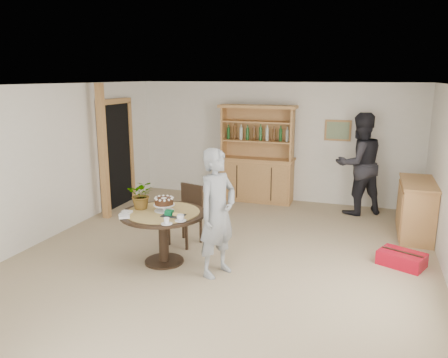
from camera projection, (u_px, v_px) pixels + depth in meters
ground at (221, 261)px, 6.35m from camera, size 7.00×7.00×0.00m
room_shell at (221, 142)px, 5.95m from camera, size 6.04×7.04×2.52m
doorway at (116, 152)px, 8.85m from camera, size 0.13×1.10×2.18m
pine_post at (103, 153)px, 8.00m from camera, size 0.12×0.12×2.50m
hutch at (257, 169)px, 9.27m from camera, size 1.62×0.54×2.04m
sideboard at (416, 209)px, 7.23m from camera, size 0.54×1.26×0.94m
dining_table at (163, 222)px, 6.16m from camera, size 1.20×1.20×0.76m
dining_chair at (188, 210)px, 6.93m from camera, size 0.52×0.52×0.95m
birthday_cake at (164, 202)px, 6.14m from camera, size 0.30×0.30×0.20m
flower_vase at (142, 194)px, 6.23m from camera, size 0.47×0.44×0.42m
gift_tray at (173, 214)px, 5.94m from camera, size 0.30×0.20×0.08m
coffee_cup_a at (181, 218)px, 5.73m from camera, size 0.15×0.15×0.09m
coffee_cup_b at (167, 221)px, 5.62m from camera, size 0.15×0.15×0.08m
napkins at (125, 214)px, 5.96m from camera, size 0.24×0.33×0.03m
teen_boy at (217, 213)px, 5.75m from camera, size 0.63×0.74×1.72m
adult_person at (359, 164)px, 8.34m from camera, size 1.20×1.15×1.96m
red_suitcase at (402, 259)px, 6.16m from camera, size 0.71×0.61×0.21m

